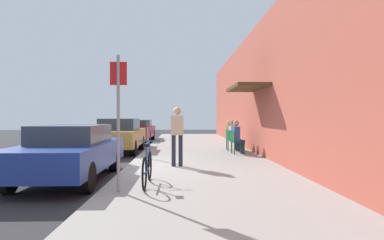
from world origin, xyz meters
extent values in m
plane|color=#2D2D30|center=(0.00, 0.00, 0.00)|extent=(60.00, 60.00, 0.00)
cube|color=#9E9B93|center=(2.25, 2.00, 0.06)|extent=(4.50, 32.00, 0.12)
cube|color=#BC5442|center=(4.65, 2.00, 2.55)|extent=(0.30, 32.00, 5.11)
cube|color=#4C381E|center=(3.95, 2.52, 2.60)|extent=(1.10, 2.80, 0.12)
cube|color=navy|center=(-1.10, -1.29, 0.61)|extent=(1.80, 4.40, 0.59)
cube|color=#333D47|center=(-1.10, -1.14, 1.12)|extent=(1.48, 2.11, 0.43)
cylinder|color=black|center=(-0.31, 0.07, 0.32)|extent=(0.22, 0.64, 0.64)
cylinder|color=black|center=(-1.89, 0.07, 0.32)|extent=(0.22, 0.64, 0.64)
cylinder|color=black|center=(-0.31, -2.66, 0.32)|extent=(0.22, 0.64, 0.64)
cylinder|color=black|center=(-1.89, -2.66, 0.32)|extent=(0.22, 0.64, 0.64)
cube|color=#A58433|center=(-1.10, 5.05, 0.65)|extent=(1.80, 4.40, 0.66)
cube|color=#333D47|center=(-1.10, 5.20, 1.22)|extent=(1.48, 2.11, 0.49)
cylinder|color=black|center=(-0.31, 6.42, 0.32)|extent=(0.22, 0.64, 0.64)
cylinder|color=black|center=(-1.89, 6.42, 0.32)|extent=(0.22, 0.64, 0.64)
cylinder|color=black|center=(-0.31, 3.69, 0.32)|extent=(0.22, 0.64, 0.64)
cylinder|color=black|center=(-1.89, 3.69, 0.32)|extent=(0.22, 0.64, 0.64)
cube|color=maroon|center=(-1.10, 11.29, 0.63)|extent=(1.80, 4.40, 0.62)
cube|color=#333D47|center=(-1.10, 11.44, 1.15)|extent=(1.48, 2.11, 0.40)
cylinder|color=black|center=(-0.31, 12.66, 0.32)|extent=(0.22, 0.64, 0.64)
cylinder|color=black|center=(-1.89, 12.66, 0.32)|extent=(0.22, 0.64, 0.64)
cylinder|color=black|center=(-0.31, 9.93, 0.32)|extent=(0.22, 0.64, 0.64)
cylinder|color=black|center=(-1.89, 9.93, 0.32)|extent=(0.22, 0.64, 0.64)
cylinder|color=slate|center=(0.45, 1.89, 0.67)|extent=(0.07, 0.07, 1.10)
cube|color=#383D42|center=(0.45, 1.89, 1.33)|extent=(0.12, 0.10, 0.22)
cylinder|color=gray|center=(0.40, -3.07, 1.42)|extent=(0.06, 0.06, 2.60)
cube|color=red|center=(0.40, -3.05, 2.37)|extent=(0.32, 0.02, 0.44)
torus|color=black|center=(0.89, -1.97, 0.45)|extent=(0.04, 0.66, 0.66)
torus|color=black|center=(0.89, -3.02, 0.45)|extent=(0.04, 0.66, 0.66)
cylinder|color=#1E4C8C|center=(0.89, -2.50, 0.45)|extent=(0.04, 1.05, 0.04)
cylinder|color=#1E4C8C|center=(0.89, -2.65, 0.70)|extent=(0.04, 0.04, 0.50)
cube|color=black|center=(0.89, -2.65, 0.97)|extent=(0.10, 0.20, 0.06)
cylinder|color=#1E4C8C|center=(0.89, -2.02, 0.73)|extent=(0.03, 0.03, 0.56)
cylinder|color=#1E4C8C|center=(0.89, -2.02, 1.01)|extent=(0.46, 0.03, 0.03)
cylinder|color=#14592D|center=(3.92, 3.38, 0.34)|extent=(0.04, 0.04, 0.45)
cylinder|color=#14592D|center=(3.97, 3.01, 0.34)|extent=(0.04, 0.04, 0.45)
cylinder|color=#14592D|center=(3.55, 3.34, 0.34)|extent=(0.04, 0.04, 0.45)
cylinder|color=#14592D|center=(3.59, 2.96, 0.34)|extent=(0.04, 0.04, 0.45)
cube|color=#14592D|center=(3.76, 3.17, 0.59)|extent=(0.49, 0.49, 0.03)
cube|color=#14592D|center=(3.56, 3.15, 0.79)|extent=(0.08, 0.44, 0.40)
cylinder|color=#232838|center=(3.93, 3.29, 0.35)|extent=(0.11, 0.11, 0.47)
cylinder|color=#232838|center=(3.80, 3.28, 0.59)|extent=(0.37, 0.18, 0.14)
cylinder|color=#232838|center=(3.95, 3.10, 0.35)|extent=(0.11, 0.11, 0.47)
cylinder|color=#232838|center=(3.82, 3.08, 0.59)|extent=(0.37, 0.18, 0.14)
cube|color=#334C99|center=(3.68, 3.16, 0.89)|extent=(0.26, 0.38, 0.56)
sphere|color=tan|center=(3.68, 3.16, 1.30)|extent=(0.22, 0.22, 0.22)
cylinder|color=#14592D|center=(3.91, 4.35, 0.34)|extent=(0.04, 0.04, 0.45)
cylinder|color=#14592D|center=(3.98, 3.98, 0.34)|extent=(0.04, 0.04, 0.45)
cylinder|color=#14592D|center=(3.53, 4.27, 0.34)|extent=(0.04, 0.04, 0.45)
cylinder|color=#14592D|center=(3.61, 3.90, 0.34)|extent=(0.04, 0.04, 0.45)
cube|color=#14592D|center=(3.76, 4.13, 0.59)|extent=(0.52, 0.52, 0.03)
cube|color=#14592D|center=(3.56, 4.08, 0.79)|extent=(0.12, 0.44, 0.40)
cylinder|color=#232838|center=(3.91, 4.26, 0.35)|extent=(0.11, 0.11, 0.47)
cylinder|color=#232838|center=(3.79, 4.23, 0.59)|extent=(0.38, 0.21, 0.14)
cylinder|color=#232838|center=(3.96, 4.07, 0.35)|extent=(0.11, 0.11, 0.47)
cylinder|color=#232838|center=(3.83, 4.04, 0.59)|extent=(0.38, 0.21, 0.14)
cube|color=#CCB28C|center=(3.68, 4.11, 0.89)|extent=(0.29, 0.40, 0.56)
sphere|color=tan|center=(3.68, 4.11, 1.30)|extent=(0.22, 0.22, 0.22)
cylinder|color=#14592D|center=(3.95, 5.01, 0.34)|extent=(0.04, 0.04, 0.45)
cylinder|color=#14592D|center=(3.95, 4.63, 0.34)|extent=(0.04, 0.04, 0.45)
cylinder|color=#14592D|center=(3.57, 5.01, 0.34)|extent=(0.04, 0.04, 0.45)
cylinder|color=#14592D|center=(3.57, 4.63, 0.34)|extent=(0.04, 0.04, 0.45)
cube|color=#14592D|center=(3.76, 4.82, 0.59)|extent=(0.44, 0.44, 0.03)
cube|color=#14592D|center=(3.55, 4.82, 0.79)|extent=(0.03, 0.44, 0.40)
cylinder|color=#232838|center=(3.94, 4.92, 0.35)|extent=(0.11, 0.11, 0.47)
cylinder|color=#232838|center=(3.81, 4.92, 0.59)|extent=(0.36, 0.14, 0.14)
cylinder|color=#232838|center=(3.94, 4.72, 0.35)|extent=(0.11, 0.11, 0.47)
cylinder|color=#232838|center=(3.81, 4.72, 0.59)|extent=(0.36, 0.14, 0.14)
cube|color=#267233|center=(3.68, 4.82, 0.89)|extent=(0.22, 0.36, 0.56)
sphere|color=tan|center=(3.68, 4.82, 1.30)|extent=(0.22, 0.22, 0.22)
cylinder|color=#232838|center=(1.37, 0.13, 0.57)|extent=(0.12, 0.12, 0.90)
cylinder|color=#232838|center=(1.57, 0.13, 0.57)|extent=(0.12, 0.12, 0.90)
cube|color=#CCB28C|center=(1.47, 0.13, 1.30)|extent=(0.36, 0.22, 0.56)
sphere|color=tan|center=(1.47, 0.13, 1.71)|extent=(0.22, 0.22, 0.22)
camera|label=1|loc=(1.60, -9.39, 1.55)|focal=31.00mm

